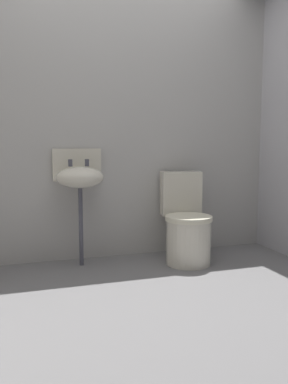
% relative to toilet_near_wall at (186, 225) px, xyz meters
% --- Properties ---
extents(ground_plane, '(3.48, 2.91, 0.08)m').
position_rel_toilet_near_wall_xyz_m(ground_plane, '(-0.58, -0.90, -0.36)').
color(ground_plane, slate).
extents(wall_back, '(3.48, 0.10, 2.47)m').
position_rel_toilet_near_wall_xyz_m(wall_back, '(-0.58, 0.40, 0.91)').
color(wall_back, '#B6B4B0').
rests_on(wall_back, ground).
extents(toilet_near_wall, '(0.47, 0.64, 0.78)m').
position_rel_toilet_near_wall_xyz_m(toilet_near_wall, '(0.00, 0.00, 0.00)').
color(toilet_near_wall, silver).
rests_on(toilet_near_wall, ground).
extents(sink, '(0.42, 0.35, 0.99)m').
position_rel_toilet_near_wall_xyz_m(sink, '(-0.90, 0.19, 0.43)').
color(sink, '#4D4D5B').
rests_on(sink, ground).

